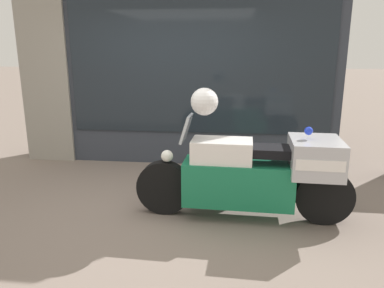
{
  "coord_description": "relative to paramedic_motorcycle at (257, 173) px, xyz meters",
  "views": [
    {
      "loc": [
        0.93,
        -4.14,
        1.91
      ],
      "look_at": [
        0.42,
        0.36,
        0.73
      ],
      "focal_mm": 35.0,
      "sensor_mm": 36.0,
      "label": 1
    }
  ],
  "objects": [
    {
      "name": "ground_plane",
      "position": [
        -1.2,
        0.15,
        -0.55
      ],
      "size": [
        60.0,
        60.0,
        0.0
      ],
      "primitive_type": "plane",
      "color": "gray"
    },
    {
      "name": "shop_building",
      "position": [
        -1.57,
        2.15,
        1.38
      ],
      "size": [
        5.18,
        0.55,
        3.85
      ],
      "color": "#333842",
      "rests_on": "ground"
    },
    {
      "name": "window_display",
      "position": [
        -0.87,
        2.18,
        -0.08
      ],
      "size": [
        3.91,
        0.3,
        1.96
      ],
      "color": "slate",
      "rests_on": "ground"
    },
    {
      "name": "paramedic_motorcycle",
      "position": [
        0.0,
        0.0,
        0.0
      ],
      "size": [
        2.44,
        0.67,
        1.18
      ],
      "rotation": [
        0.0,
        0.0,
        3.1
      ],
      "color": "black",
      "rests_on": "ground"
    },
    {
      "name": "white_helmet",
      "position": [
        -0.59,
        0.02,
        0.78
      ],
      "size": [
        0.3,
        0.3,
        0.3
      ],
      "primitive_type": "sphere",
      "color": "white",
      "rests_on": "paramedic_motorcycle"
    }
  ]
}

